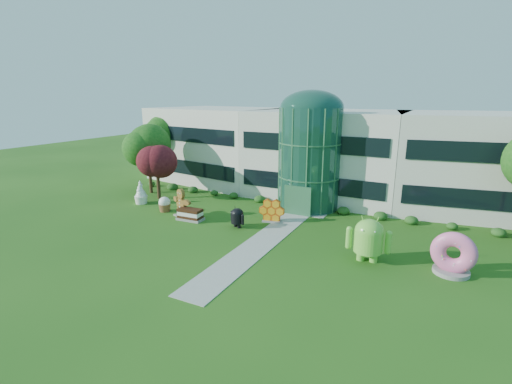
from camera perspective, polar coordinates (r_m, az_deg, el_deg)
The scene contains 14 objects.
ground at distance 27.48m, azimuth -0.45°, elevation -8.81°, with size 140.00×140.00×0.00m, color #215114.
building at distance 42.44m, azimuth 10.94°, elevation 5.92°, with size 46.00×15.00×9.30m, color beige, non-canonical shape.
atrium at distance 36.75m, azimuth 8.28°, elevation 5.08°, with size 6.00×6.00×9.80m, color #194738.
walkway at distance 29.12m, azimuth 1.39°, elevation -7.37°, with size 2.40×20.00×0.04m, color #9E9E93.
tree_red at distance 41.13m, azimuth -14.92°, elevation 3.07°, with size 4.00×4.00×6.00m, color #3F0C14, non-canonical shape.
trees_backdrop at distance 37.81m, azimuth 8.74°, elevation 4.25°, with size 52.00×8.00×8.40m, color #134B12, non-canonical shape.
android_green at distance 26.14m, azimuth 16.94°, elevation -6.61°, with size 3.09×2.06×3.50m, color #71CC41, non-canonical shape.
android_black at distance 31.53m, azimuth -2.91°, elevation -3.74°, with size 1.74×1.17×1.98m, color black, non-canonical shape.
donut at distance 26.54m, azimuth 28.13°, elevation -8.21°, with size 2.73×1.31×2.84m, color pink, non-canonical shape.
gingerbread at distance 34.95m, azimuth -11.42°, elevation -1.58°, with size 2.87×1.11×2.65m, color brown, non-canonical shape.
ice_cream_sandwich at distance 33.94m, azimuth -10.09°, elevation -3.41°, with size 2.39×1.20×1.07m, color black, non-canonical shape.
honeycomb at distance 32.87m, azimuth 2.45°, elevation -3.03°, with size 2.42×0.86×1.90m, color orange, non-canonical shape.
froyo at distance 40.11m, azimuth -17.34°, elevation -0.01°, with size 1.43×1.43×2.44m, color white, non-canonical shape.
cupcake at distance 36.89m, azimuth -13.88°, elevation -1.82°, with size 1.22×1.22×1.47m, color white, non-canonical shape.
Camera 1 is at (11.69, -22.31, 11.00)m, focal length 26.00 mm.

